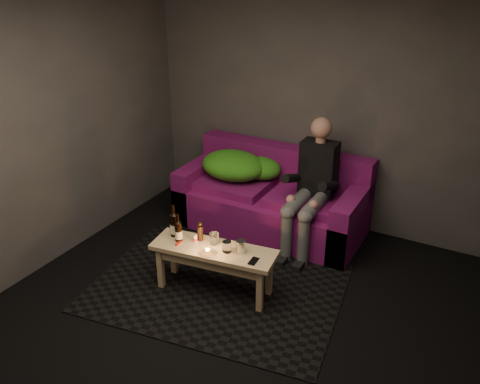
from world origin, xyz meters
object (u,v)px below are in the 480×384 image
(person, at_px, (312,184))
(coffee_table, at_px, (214,256))
(beer_bottle_a, at_px, (174,224))
(steel_cup, at_px, (241,247))
(beer_bottle_b, at_px, (178,231))
(sofa, at_px, (272,201))

(person, distance_m, coffee_table, 1.31)
(beer_bottle_a, bearing_deg, person, 53.38)
(beer_bottle_a, relative_size, steel_cup, 2.69)
(person, relative_size, coffee_table, 1.17)
(person, bearing_deg, coffee_table, -110.51)
(coffee_table, bearing_deg, beer_bottle_b, -172.62)
(person, bearing_deg, beer_bottle_b, -122.49)
(coffee_table, xyz_separation_m, steel_cup, (0.25, 0.05, 0.14))
(coffee_table, bearing_deg, sofa, 92.67)
(sofa, bearing_deg, coffee_table, -87.33)
(beer_bottle_b, height_order, steel_cup, beer_bottle_b)
(steel_cup, bearing_deg, beer_bottle_a, -176.74)
(beer_bottle_b, distance_m, steel_cup, 0.59)
(beer_bottle_a, height_order, steel_cup, beer_bottle_a)
(steel_cup, bearing_deg, beer_bottle_b, -170.60)
(beer_bottle_a, bearing_deg, sofa, 74.76)
(sofa, xyz_separation_m, coffee_table, (0.06, -1.35, 0.06))
(beer_bottle_a, height_order, beer_bottle_b, beer_bottle_a)
(sofa, distance_m, beer_bottle_b, 1.44)
(coffee_table, xyz_separation_m, beer_bottle_a, (-0.43, 0.01, 0.20))
(sofa, height_order, coffee_table, sofa)
(sofa, xyz_separation_m, beer_bottle_b, (-0.28, -1.39, 0.24))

